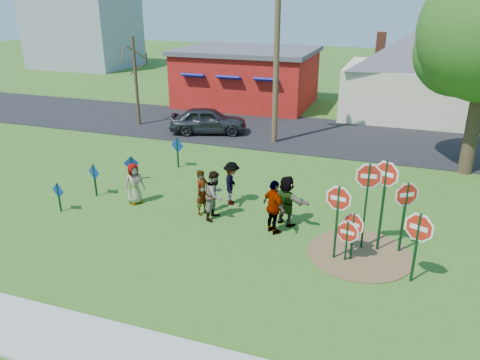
# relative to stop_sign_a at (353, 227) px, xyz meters

# --- Properties ---
(ground) EXTENTS (120.00, 120.00, 0.00)m
(ground) POSITION_rel_stop_sign_a_xyz_m (-4.27, 1.42, -1.11)
(ground) COLOR #30601B
(ground) RESTS_ON ground
(sidewalk) EXTENTS (22.00, 1.80, 0.08)m
(sidewalk) POSITION_rel_stop_sign_a_xyz_m (-4.27, -5.78, -1.07)
(sidewalk) COLOR #9E9E99
(sidewalk) RESTS_ON ground
(road) EXTENTS (120.00, 7.50, 0.04)m
(road) POSITION_rel_stop_sign_a_xyz_m (-4.27, 12.92, -1.09)
(road) COLOR black
(road) RESTS_ON ground
(dirt_patch) EXTENTS (3.20, 3.20, 0.03)m
(dirt_patch) POSITION_rel_stop_sign_a_xyz_m (0.23, 0.42, -1.09)
(dirt_patch) COLOR brown
(dirt_patch) RESTS_ON ground
(red_building) EXTENTS (9.40, 7.69, 3.90)m
(red_building) POSITION_rel_stop_sign_a_xyz_m (-9.77, 19.42, 0.86)
(red_building) COLOR maroon
(red_building) RESTS_ON ground
(cream_house) EXTENTS (9.40, 9.40, 6.50)m
(cream_house) POSITION_rel_stop_sign_a_xyz_m (1.23, 19.42, 1.82)
(cream_house) COLOR beige
(cream_house) RESTS_ON ground
(distant_building) EXTENTS (10.00, 8.00, 8.00)m
(distant_building) POSITION_rel_stop_sign_a_xyz_m (-32.27, 31.42, 2.89)
(distant_building) COLOR #8C939E
(distant_building) RESTS_ON ground
(stop_sign_a) EXTENTS (0.83, 0.45, 1.68)m
(stop_sign_a) POSITION_rel_stop_sign_a_xyz_m (0.00, 0.00, 0.00)
(stop_sign_a) COLOR #0E361A
(stop_sign_a) RESTS_ON ground
(stop_sign_b) EXTENTS (1.06, 0.19, 2.97)m
(stop_sign_b) POSITION_rel_stop_sign_a_xyz_m (0.23, 0.83, 1.05)
(stop_sign_b) COLOR #0E361A
(stop_sign_b) RESTS_ON ground
(stop_sign_c) EXTENTS (0.97, 0.46, 3.08)m
(stop_sign_c) POSITION_rel_stop_sign_a_xyz_m (0.72, 0.87, 1.07)
(stop_sign_c) COLOR #0E361A
(stop_sign_c) RESTS_ON ground
(stop_sign_d) EXTENTS (0.89, 0.54, 2.44)m
(stop_sign_d) POSITION_rel_stop_sign_a_xyz_m (1.36, 1.00, 0.64)
(stop_sign_d) COLOR #0E361A
(stop_sign_d) RESTS_ON ground
(stop_sign_e) EXTENTS (0.91, 0.19, 1.43)m
(stop_sign_e) POSITION_rel_stop_sign_a_xyz_m (-0.15, -0.09, -0.21)
(stop_sign_e) COLOR #0E361A
(stop_sign_e) RESTS_ON ground
(stop_sign_f) EXTENTS (1.02, 0.47, 2.22)m
(stop_sign_f) POSITION_rel_stop_sign_a_xyz_m (1.73, -0.57, 0.43)
(stop_sign_f) COLOR #0E361A
(stop_sign_f) RESTS_ON ground
(stop_sign_g) EXTENTS (1.01, 0.21, 2.50)m
(stop_sign_g) POSITION_rel_stop_sign_a_xyz_m (-0.49, -0.07, 0.63)
(stop_sign_g) COLOR #0E361A
(stop_sign_g) RESTS_ON ground
(blue_diamond_a) EXTENTS (0.59, 0.14, 1.13)m
(blue_diamond_a) POSITION_rel_stop_sign_a_xyz_m (-10.48, -0.08, -0.41)
(blue_diamond_a) COLOR #0E361A
(blue_diamond_a) RESTS_ON ground
(blue_diamond_b) EXTENTS (0.63, 0.23, 1.33)m
(blue_diamond_b) POSITION_rel_stop_sign_a_xyz_m (-10.09, 1.56, -0.28)
(blue_diamond_b) COLOR #0E361A
(blue_diamond_b) RESTS_ON ground
(blue_diamond_c) EXTENTS (0.59, 0.28, 1.11)m
(blue_diamond_c) POSITION_rel_stop_sign_a_xyz_m (-9.59, 3.44, -0.43)
(blue_diamond_c) COLOR #0E361A
(blue_diamond_c) RESTS_ON ground
(blue_diamond_d) EXTENTS (0.70, 0.19, 1.41)m
(blue_diamond_d) POSITION_rel_stop_sign_a_xyz_m (-8.49, 5.60, -0.23)
(blue_diamond_d) COLOR #0E361A
(blue_diamond_d) RESTS_ON ground
(person_a) EXTENTS (0.85, 0.93, 1.59)m
(person_a) POSITION_rel_stop_sign_a_xyz_m (-8.27, 1.49, -0.31)
(person_a) COLOR #3E4B8C
(person_a) RESTS_ON ground
(person_b) EXTENTS (0.56, 0.70, 1.67)m
(person_b) POSITION_rel_stop_sign_a_xyz_m (-5.47, 1.48, -0.27)
(person_b) COLOR #257879
(person_b) RESTS_ON ground
(person_c) EXTENTS (0.75, 0.92, 1.78)m
(person_c) POSITION_rel_stop_sign_a_xyz_m (-4.90, 1.30, -0.22)
(person_c) COLOR brown
(person_c) RESTS_ON ground
(person_d) EXTENTS (0.86, 1.19, 1.67)m
(person_d) POSITION_rel_stop_sign_a_xyz_m (-4.77, 2.63, -0.27)
(person_d) COLOR #38393E
(person_d) RESTS_ON ground
(person_e) EXTENTS (1.14, 1.04, 1.87)m
(person_e) POSITION_rel_stop_sign_a_xyz_m (-2.66, 0.90, -0.17)
(person_e) COLOR #472651
(person_e) RESTS_ON ground
(person_f) EXTENTS (1.71, 1.22, 1.78)m
(person_f) POSITION_rel_stop_sign_a_xyz_m (-2.41, 1.66, -0.22)
(person_f) COLOR #1D5230
(person_f) RESTS_ON ground
(suv) EXTENTS (4.62, 2.98, 1.46)m
(suv) POSITION_rel_stop_sign_a_xyz_m (-9.36, 11.23, -0.34)
(suv) COLOR #2E2D33
(suv) RESTS_ON road
(utility_pole) EXTENTS (2.28, 0.65, 9.47)m
(utility_pole) POSITION_rel_stop_sign_a_xyz_m (-5.35, 10.82, 3.88)
(utility_pole) COLOR #4C3823
(utility_pole) RESTS_ON ground
(bare_tree_west) EXTENTS (1.80, 1.80, 5.19)m
(bare_tree_west) POSITION_rel_stop_sign_a_xyz_m (-14.09, 11.61, 2.25)
(bare_tree_west) COLOR #382819
(bare_tree_west) RESTS_ON ground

